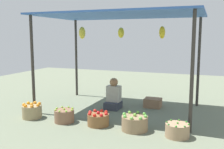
# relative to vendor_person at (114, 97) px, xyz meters

# --- Properties ---
(ground_plane) EXTENTS (14.00, 14.00, 0.00)m
(ground_plane) POSITION_rel_vendor_person_xyz_m (0.17, -0.01, -0.30)
(ground_plane) COLOR slate
(market_stall_structure) EXTENTS (3.87, 2.39, 2.34)m
(market_stall_structure) POSITION_rel_vendor_person_xyz_m (0.16, -0.00, 1.88)
(market_stall_structure) COLOR #38332D
(market_stall_structure) RESTS_ON ground
(vendor_person) EXTENTS (0.36, 0.44, 0.78)m
(vendor_person) POSITION_rel_vendor_person_xyz_m (0.00, 0.00, 0.00)
(vendor_person) COLOR #343843
(vendor_person) RESTS_ON ground
(basket_oranges) EXTENTS (0.43, 0.43, 0.35)m
(basket_oranges) POSITION_rel_vendor_person_xyz_m (-1.42, -1.39, -0.15)
(basket_oranges) COLOR #96845C
(basket_oranges) RESTS_ON ground
(basket_limes) EXTENTS (0.42, 0.42, 0.31)m
(basket_limes) POSITION_rel_vendor_person_xyz_m (-0.59, -1.38, -0.16)
(basket_limes) COLOR brown
(basket_limes) RESTS_ON ground
(basket_red_tomatoes) EXTENTS (0.44, 0.44, 0.30)m
(basket_red_tomatoes) POSITION_rel_vendor_person_xyz_m (0.16, -1.32, -0.17)
(basket_red_tomatoes) COLOR brown
(basket_red_tomatoes) RESTS_ON ground
(basket_green_apples) EXTENTS (0.51, 0.51, 0.34)m
(basket_green_apples) POSITION_rel_vendor_person_xyz_m (0.94, -1.32, -0.15)
(basket_green_apples) COLOR #907453
(basket_green_apples) RESTS_ON ground
(basket_green_chilies) EXTENTS (0.43, 0.43, 0.28)m
(basket_green_chilies) POSITION_rel_vendor_person_xyz_m (1.76, -1.37, -0.17)
(basket_green_chilies) COLOR #A0805F
(basket_green_chilies) RESTS_ON ground
(wooden_crate_near_vendor) EXTENTS (0.42, 0.36, 0.23)m
(wooden_crate_near_vendor) POSITION_rel_vendor_person_xyz_m (0.90, 0.49, -0.18)
(wooden_crate_near_vendor) COLOR #86664B
(wooden_crate_near_vendor) RESTS_ON ground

